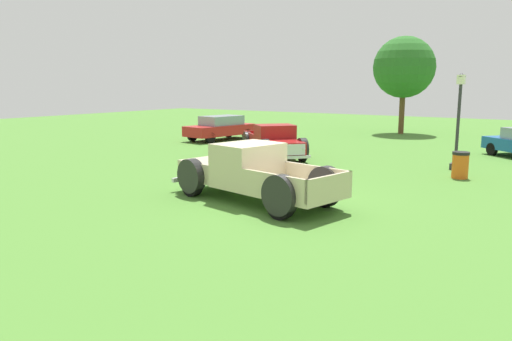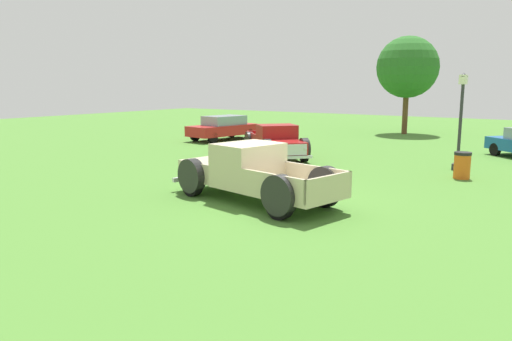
{
  "view_description": "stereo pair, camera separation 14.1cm",
  "coord_description": "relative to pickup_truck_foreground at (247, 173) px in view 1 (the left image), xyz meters",
  "views": [
    {
      "loc": [
        6.95,
        -11.55,
        3.32
      ],
      "look_at": [
        -0.73,
        -0.12,
        0.9
      ],
      "focal_mm": 34.65,
      "sensor_mm": 36.0,
      "label": 1
    },
    {
      "loc": [
        7.07,
        -11.47,
        3.32
      ],
      "look_at": [
        -0.73,
        -0.12,
        0.9
      ],
      "focal_mm": 34.65,
      "sensor_mm": 36.0,
      "label": 2
    }
  ],
  "objects": [
    {
      "name": "trash_can",
      "position": [
        4.44,
        6.91,
        -0.31
      ],
      "size": [
        0.59,
        0.59,
        0.95
      ],
      "color": "orange",
      "rests_on": "ground_plane"
    },
    {
      "name": "oak_tree_east",
      "position": [
        -2.41,
        21.64,
        3.61
      ],
      "size": [
        4.05,
        4.05,
        6.44
      ],
      "color": "brown",
      "rests_on": "ground_plane"
    },
    {
      "name": "pickup_truck_foreground",
      "position": [
        0.0,
        0.0,
        0.0
      ],
      "size": [
        5.67,
        3.02,
        1.65
      ],
      "color": "#C6B793",
      "rests_on": "ground_plane"
    },
    {
      "name": "sedan_distant_b",
      "position": [
        -10.14,
        11.75,
        -0.03
      ],
      "size": [
        2.43,
        4.55,
        1.45
      ],
      "color": "#B21E1E",
      "rests_on": "ground_plane"
    },
    {
      "name": "ground_plane",
      "position": [
        1.12,
        0.04,
        -0.79
      ],
      "size": [
        80.0,
        80.0,
        0.0
      ],
      "primitive_type": "plane",
      "color": "#477A2D"
    },
    {
      "name": "pickup_truck_behind_left",
      "position": [
        -3.57,
        7.35,
        -0.07
      ],
      "size": [
        4.84,
        4.58,
        1.51
      ],
      "color": "maroon",
      "rests_on": "ground_plane"
    },
    {
      "name": "lamp_post_near",
      "position": [
        3.9,
        8.7,
        1.17
      ],
      "size": [
        0.36,
        0.36,
        3.73
      ],
      "color": "#2D2D33",
      "rests_on": "ground_plane"
    }
  ]
}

